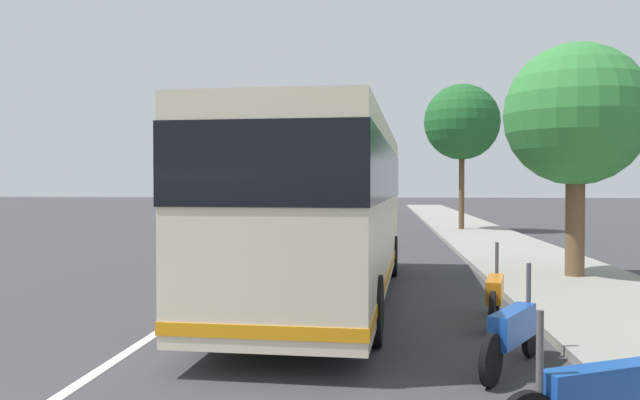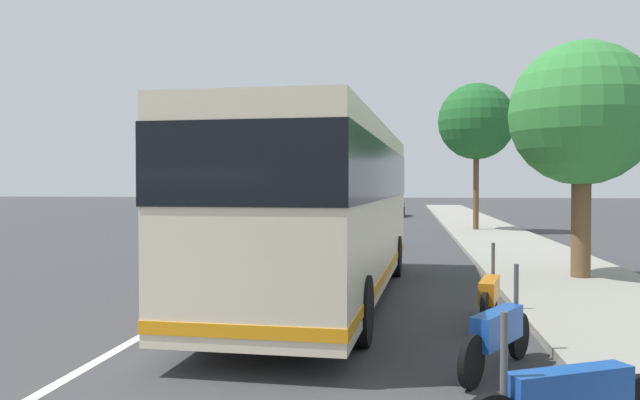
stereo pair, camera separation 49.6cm
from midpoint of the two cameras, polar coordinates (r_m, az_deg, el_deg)
sidewalk_curb at (r=14.43m, az=23.70°, el=-7.51°), size 110.00×3.60×0.14m
lane_divider_line at (r=14.38m, az=-7.26°, el=-7.70°), size 110.00×0.16×0.01m
coach_bus at (r=12.61m, az=1.57°, el=-0.08°), size 11.06×3.03×3.36m
motorcycle_far_end at (r=8.27m, az=17.17°, el=-11.26°), size 1.91×1.09×1.25m
motorcycle_mid_row at (r=10.86m, az=16.08°, el=-8.16°), size 2.15×0.54×1.28m
car_oncoming at (r=23.57m, az=3.74°, el=-2.52°), size 4.41×1.96×1.40m
car_ahead_same_lane at (r=46.53m, az=6.57°, el=-0.63°), size 4.75×2.05×1.36m
roadside_tree_mid_block at (r=16.10m, az=23.05°, el=6.97°), size 3.30×3.30×5.56m
roadside_tree_far_block at (r=31.67m, az=14.15°, el=6.75°), size 3.62×3.62×7.09m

